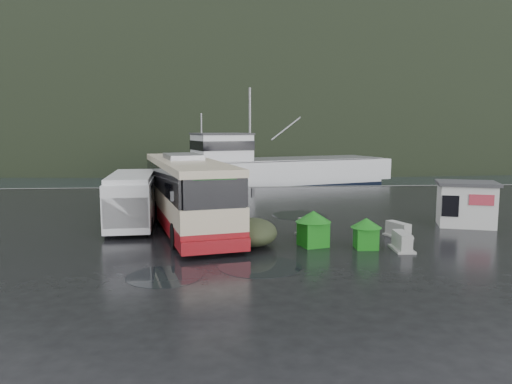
{
  "coord_description": "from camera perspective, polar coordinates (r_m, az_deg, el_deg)",
  "views": [
    {
      "loc": [
        -1.06,
        -23.7,
        5.28
      ],
      "look_at": [
        0.77,
        3.58,
        1.7
      ],
      "focal_mm": 35.0,
      "sensor_mm": 36.0,
      "label": 1
    }
  ],
  "objects": [
    {
      "name": "dome_tent",
      "position": [
        22.58,
        -0.35,
        -6.06
      ],
      "size": [
        2.29,
        3.12,
        1.19
      ],
      "primitive_type": null,
      "rotation": [
        0.0,
        0.0,
        0.04
      ],
      "color": "#323922",
      "rests_on": "ground"
    },
    {
      "name": "jersey_barrier_c",
      "position": [
        25.11,
        15.9,
        -4.97
      ],
      "size": [
        1.19,
        1.6,
        0.72
      ],
      "primitive_type": null,
      "rotation": [
        0.0,
        0.0,
        0.37
      ],
      "color": "#999993",
      "rests_on": "ground"
    },
    {
      "name": "puddles",
      "position": [
        22.97,
        0.52,
        -5.82
      ],
      "size": [
        9.68,
        14.92,
        0.01
      ],
      "color": "black",
      "rests_on": "ground"
    },
    {
      "name": "headland",
      "position": [
        273.97,
        -1.53,
        6.35
      ],
      "size": [
        780.0,
        540.0,
        570.0
      ],
      "primitive_type": "ellipsoid",
      "color": "black",
      "rests_on": "ground"
    },
    {
      "name": "white_van",
      "position": [
        27.54,
        -13.87,
        -3.82
      ],
      "size": [
        2.87,
        6.96,
        2.84
      ],
      "primitive_type": null,
      "rotation": [
        0.0,
        0.0,
        0.08
      ],
      "color": "silver",
      "rests_on": "ground"
    },
    {
      "name": "ground",
      "position": [
        24.3,
        -1.24,
        -5.09
      ],
      "size": [
        160.0,
        160.0,
        0.0
      ],
      "primitive_type": "plane",
      "color": "black",
      "rests_on": "ground"
    },
    {
      "name": "waste_bin_left",
      "position": [
        22.46,
        12.41,
        -6.31
      ],
      "size": [
        1.02,
        1.02,
        1.35
      ],
      "primitive_type": null,
      "rotation": [
        0.0,
        0.0,
        -0.05
      ],
      "color": "#147114",
      "rests_on": "ground"
    },
    {
      "name": "jersey_barrier_b",
      "position": [
        22.55,
        16.3,
        -6.39
      ],
      "size": [
        0.84,
        1.59,
        0.78
      ],
      "primitive_type": null,
      "rotation": [
        0.0,
        0.0,
        -0.04
      ],
      "color": "#999993",
      "rests_on": "ground"
    },
    {
      "name": "fishing_trawler",
      "position": [
        52.42,
        2.41,
        1.67
      ],
      "size": [
        26.99,
        14.21,
        10.62
      ],
      "primitive_type": null,
      "rotation": [
        0.0,
        0.0,
        0.33
      ],
      "color": "silver",
      "rests_on": "ground"
    },
    {
      "name": "coach_bus",
      "position": [
        26.78,
        -7.82,
        -3.98
      ],
      "size": [
        6.45,
        13.97,
        3.84
      ],
      "primitive_type": null,
      "rotation": [
        0.0,
        0.0,
        0.24
      ],
      "color": "beige",
      "rests_on": "ground"
    },
    {
      "name": "jersey_barrier_a",
      "position": [
        24.39,
        6.21,
        -5.09
      ],
      "size": [
        1.35,
        1.83,
        0.82
      ],
      "primitive_type": null,
      "rotation": [
        0.0,
        0.0,
        0.36
      ],
      "color": "#999993",
      "rests_on": "ground"
    },
    {
      "name": "waste_bin_right",
      "position": [
        22.54,
        6.52,
        -6.14
      ],
      "size": [
        1.42,
        1.42,
        1.59
      ],
      "primitive_type": null,
      "rotation": [
        0.0,
        0.0,
        0.3
      ],
      "color": "#147114",
      "rests_on": "ground"
    },
    {
      "name": "ticket_kiosk",
      "position": [
        29.1,
        22.76,
        -3.58
      ],
      "size": [
        3.61,
        3.13,
        2.39
      ],
      "primitive_type": null,
      "rotation": [
        0.0,
        0.0,
        -0.31
      ],
      "color": "silver",
      "rests_on": "ground"
    },
    {
      "name": "harbor_water",
      "position": [
        133.81,
        -3.39,
        5.18
      ],
      "size": [
        300.0,
        180.0,
        0.02
      ],
      "primitive_type": "cube",
      "color": "black",
      "rests_on": "ground"
    },
    {
      "name": "quay_edge",
      "position": [
        44.03,
        -2.42,
        0.56
      ],
      "size": [
        160.0,
        0.6,
        1.5
      ],
      "primitive_type": "cube",
      "color": "#999993",
      "rests_on": "ground"
    }
  ]
}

